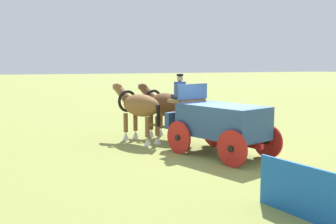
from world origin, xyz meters
name	(u,v)px	position (x,y,z in m)	size (l,w,h in m)	color
ground_plane	(222,156)	(0.00, 0.00, 0.00)	(220.00, 220.00, 0.00)	olive
show_wagon	(219,121)	(0.13, 0.05, 1.17)	(5.87, 2.87, 2.74)	#2D4C7A
draft_horse_near	(139,107)	(3.45, 1.81, 1.40)	(3.03, 1.49, 2.28)	brown
draft_horse_off	(164,106)	(3.84, 0.57, 1.36)	(2.90, 1.52, 2.23)	brown
sponsor_banner	(323,199)	(-5.81, 1.18, 0.55)	(3.20, 0.06, 1.10)	#1959B2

